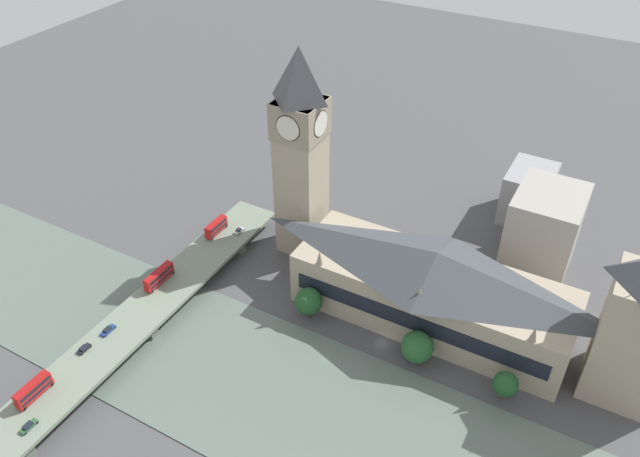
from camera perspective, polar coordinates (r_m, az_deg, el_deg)
ground_plane at (r=189.59m, az=5.72°, el=-10.43°), size 600.00×600.00×0.00m
river_water at (r=171.54m, az=1.26°, el=-17.12°), size 49.77×360.00×0.30m
parliament_hall at (r=190.03m, az=10.25°, el=-5.29°), size 27.77×83.19×26.22m
clock_tower at (r=200.98m, az=-1.78°, el=7.24°), size 14.96×14.96×73.42m
victoria_tower at (r=180.35m, az=27.21°, el=-8.07°), size 18.45×18.45×50.63m
road_bridge at (r=197.20m, az=-16.41°, el=-8.00°), size 131.54×15.83×5.48m
double_decker_bus_lead at (r=221.41m, az=-9.48°, el=0.17°), size 10.07×2.55×4.68m
double_decker_bus_mid at (r=204.59m, az=-14.52°, el=-4.25°), size 11.93×2.51×4.69m
double_decker_bus_rear at (r=183.28m, az=-24.75°, el=-13.23°), size 10.71×2.56×4.77m
car_northbound_lead at (r=178.61m, az=-25.10°, el=-16.04°), size 4.61×1.77×1.39m
car_northbound_tail at (r=221.52m, az=-7.43°, el=-0.20°), size 3.83×1.80×1.40m
car_southbound_lead at (r=191.16m, az=-20.77°, el=-10.22°), size 4.10×1.77×1.34m
car_southbound_mid at (r=194.11m, az=-18.81°, el=-8.77°), size 4.75×1.84×1.33m
city_block_west at (r=244.68m, az=18.46°, el=3.05°), size 21.92×16.00×19.74m
city_block_center at (r=217.46m, az=19.68°, el=-0.29°), size 25.82×21.05×29.81m
tree_embankment_near at (r=177.98m, az=16.59°, el=-13.48°), size 6.89×6.89×9.62m
tree_embankment_mid at (r=181.39m, az=8.88°, el=-10.65°), size 9.28×9.28×10.97m
tree_embankment_far at (r=191.62m, az=-1.04°, el=-6.67°), size 8.59×8.59×11.05m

